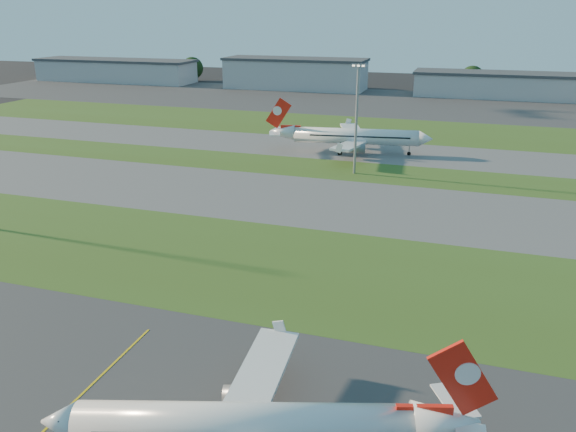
% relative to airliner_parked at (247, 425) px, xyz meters
% --- Properties ---
extents(grass_strip_a, '(300.00, 34.00, 0.01)m').
position_rel_airliner_parked_xyz_m(grass_strip_a, '(-24.61, 38.23, -3.88)').
color(grass_strip_a, '#38521B').
rests_on(grass_strip_a, ground).
extents(taxiway_a, '(300.00, 32.00, 0.01)m').
position_rel_airliner_parked_xyz_m(taxiway_a, '(-24.61, 71.23, -3.88)').
color(taxiway_a, '#515154').
rests_on(taxiway_a, ground).
extents(grass_strip_b, '(300.00, 18.00, 0.01)m').
position_rel_airliner_parked_xyz_m(grass_strip_b, '(-24.61, 96.23, -3.88)').
color(grass_strip_b, '#38521B').
rests_on(grass_strip_b, ground).
extents(taxiway_b, '(300.00, 26.00, 0.01)m').
position_rel_airliner_parked_xyz_m(taxiway_b, '(-24.61, 118.23, -3.88)').
color(taxiway_b, '#515154').
rests_on(taxiway_b, ground).
extents(grass_strip_c, '(300.00, 40.00, 0.01)m').
position_rel_airliner_parked_xyz_m(grass_strip_c, '(-24.61, 151.23, -3.88)').
color(grass_strip_c, '#38521B').
rests_on(grass_strip_c, ground).
extents(apron_far, '(400.00, 80.00, 0.01)m').
position_rel_airliner_parked_xyz_m(apron_far, '(-24.61, 211.23, -3.88)').
color(apron_far, '#333335').
rests_on(apron_far, ground).
extents(airliner_parked, '(34.50, 29.03, 11.07)m').
position_rel_airliner_parked_xyz_m(airliner_parked, '(0.00, 0.00, 0.00)').
color(airliner_parked, silver).
rests_on(airliner_parked, ground).
extents(airliner_taxiing, '(41.99, 35.39, 13.14)m').
position_rel_airliner_parked_xyz_m(airliner_taxiing, '(-13.92, 114.63, 0.73)').
color(airliner_taxiing, silver).
rests_on(airliner_taxiing, ground).
extents(light_mast_centre, '(3.20, 0.70, 25.80)m').
position_rel_airliner_parked_xyz_m(light_mast_centre, '(-9.61, 94.23, 10.93)').
color(light_mast_centre, gray).
rests_on(light_mast_centre, ground).
extents(hangar_far_west, '(91.80, 23.00, 12.20)m').
position_rel_airliner_parked_xyz_m(hangar_far_west, '(-174.61, 241.23, 2.25)').
color(hangar_far_west, '#A0A2A7').
rests_on(hangar_far_west, ground).
extents(hangar_west, '(71.40, 23.00, 15.20)m').
position_rel_airliner_parked_xyz_m(hangar_west, '(-69.61, 241.23, 3.75)').
color(hangar_west, '#A0A2A7').
rests_on(hangar_west, ground).
extents(hangar_east, '(81.60, 23.00, 11.20)m').
position_rel_airliner_parked_xyz_m(hangar_east, '(30.39, 241.23, 1.75)').
color(hangar_east, '#A0A2A7').
rests_on(hangar_east, ground).
extents(tree_far_west, '(11.00, 11.00, 12.00)m').
position_rel_airliner_parked_xyz_m(tree_far_west, '(-214.61, 254.23, 2.60)').
color(tree_far_west, black).
rests_on(tree_far_west, ground).
extents(tree_west, '(12.10, 12.10, 13.20)m').
position_rel_airliner_parked_xyz_m(tree_west, '(-134.61, 256.23, 3.25)').
color(tree_west, black).
rests_on(tree_west, ground).
extents(tree_mid_west, '(9.90, 9.90, 10.80)m').
position_rel_airliner_parked_xyz_m(tree_mid_west, '(-44.61, 252.23, 1.95)').
color(tree_mid_west, black).
rests_on(tree_mid_west, ground).
extents(tree_mid_east, '(11.55, 11.55, 12.60)m').
position_rel_airliner_parked_xyz_m(tree_mid_east, '(15.39, 255.23, 2.93)').
color(tree_mid_east, black).
rests_on(tree_mid_east, ground).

